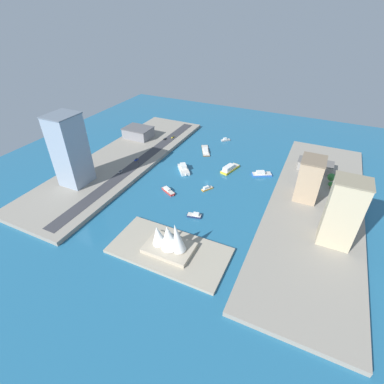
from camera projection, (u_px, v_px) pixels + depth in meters
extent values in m
plane|color=#23668E|center=(207.00, 182.00, 261.26)|extent=(440.00, 440.00, 0.00)
cube|color=gray|center=(315.00, 207.00, 226.84)|extent=(70.00, 240.00, 3.55)
cube|color=gray|center=(123.00, 160.00, 293.66)|extent=(70.00, 240.00, 3.55)
cube|color=#A89E89|center=(169.00, 250.00, 188.60)|extent=(78.90, 39.13, 2.00)
cube|color=#38383D|center=(139.00, 162.00, 285.41)|extent=(11.60, 228.00, 0.15)
cube|color=orange|center=(207.00, 189.00, 250.36)|extent=(8.46, 10.75, 1.30)
cone|color=orange|center=(212.00, 187.00, 252.86)|extent=(1.61, 1.61, 1.17)
cube|color=white|center=(206.00, 188.00, 248.83)|extent=(4.71, 5.57, 2.19)
cube|color=beige|center=(207.00, 188.00, 249.96)|extent=(8.12, 10.32, 0.10)
cube|color=silver|center=(184.00, 170.00, 277.06)|extent=(18.95, 20.90, 2.81)
cone|color=silver|center=(186.00, 175.00, 268.34)|extent=(3.55, 3.55, 2.53)
cube|color=white|center=(183.00, 166.00, 276.57)|extent=(9.02, 9.45, 3.67)
cube|color=beige|center=(184.00, 168.00, 276.24)|extent=(18.19, 20.06, 0.10)
cube|color=brown|center=(205.00, 151.00, 313.70)|extent=(19.26, 27.63, 1.04)
cone|color=brown|center=(204.00, 145.00, 325.22)|extent=(1.27, 1.27, 0.94)
cube|color=white|center=(206.00, 150.00, 311.16)|extent=(10.25, 13.36, 1.80)
cube|color=beige|center=(205.00, 150.00, 313.37)|extent=(18.49, 26.53, 0.10)
cube|color=red|center=(168.00, 191.00, 246.64)|extent=(15.15, 10.69, 1.95)
cone|color=red|center=(173.00, 195.00, 241.45)|extent=(2.37, 2.37, 1.76)
cube|color=white|center=(167.00, 189.00, 246.60)|extent=(7.34, 5.67, 1.78)
cube|color=beige|center=(168.00, 190.00, 246.06)|extent=(14.55, 10.26, 0.10)
cube|color=yellow|center=(230.00, 169.00, 278.46)|extent=(13.35, 24.28, 2.29)
cone|color=yellow|center=(237.00, 165.00, 286.07)|extent=(2.53, 2.53, 2.06)
cube|color=white|center=(229.00, 168.00, 274.90)|extent=(8.79, 13.65, 3.64)
cube|color=beige|center=(230.00, 168.00, 277.78)|extent=(12.82, 23.31, 0.10)
cube|color=#999EA3|center=(226.00, 140.00, 336.18)|extent=(10.16, 10.25, 1.62)
cone|color=#999EA3|center=(230.00, 139.00, 337.84)|extent=(2.06, 2.06, 1.46)
cube|color=white|center=(225.00, 139.00, 334.93)|extent=(4.70, 4.72, 2.12)
cube|color=beige|center=(226.00, 140.00, 335.70)|extent=(9.75, 9.84, 0.10)
cube|color=blue|center=(262.00, 174.00, 270.49)|extent=(19.69, 15.41, 1.75)
cone|color=blue|center=(272.00, 174.00, 271.01)|extent=(2.14, 2.14, 1.57)
cube|color=white|center=(260.00, 172.00, 269.14)|extent=(9.05, 7.82, 2.72)
cube|color=beige|center=(262.00, 174.00, 269.97)|extent=(18.90, 14.79, 0.10)
cube|color=#1E284C|center=(194.00, 216.00, 219.13)|extent=(11.63, 6.69, 1.60)
cone|color=#1E284C|center=(187.00, 215.00, 220.28)|extent=(1.70, 1.70, 1.44)
cube|color=white|center=(196.00, 214.00, 217.85)|extent=(4.94, 3.81, 1.96)
cube|color=beige|center=(194.00, 215.00, 218.65)|extent=(11.16, 6.42, 0.10)
cube|color=gray|center=(315.00, 166.00, 270.51)|extent=(30.76, 14.08, 8.11)
cube|color=slate|center=(316.00, 162.00, 267.99)|extent=(31.99, 14.64, 0.80)
cube|color=#8C9EB2|center=(70.00, 151.00, 237.49)|extent=(21.69, 23.71, 61.12)
cube|color=slate|center=(60.00, 115.00, 219.99)|extent=(22.56, 24.65, 0.80)
cube|color=tan|center=(309.00, 179.00, 225.41)|extent=(17.31, 21.32, 34.46)
cube|color=#7C6B55|center=(315.00, 160.00, 215.45)|extent=(18.00, 22.18, 0.80)
cube|color=#C6B793|center=(342.00, 213.00, 178.97)|extent=(20.32, 16.49, 47.75)
cube|color=gray|center=(355.00, 181.00, 165.26)|extent=(21.13, 17.15, 0.80)
cube|color=gray|center=(138.00, 133.00, 333.71)|extent=(30.45, 23.20, 11.03)
cube|color=#59595C|center=(138.00, 128.00, 330.37)|extent=(31.67, 24.12, 0.80)
cylinder|color=black|center=(120.00, 173.00, 266.24)|extent=(0.27, 0.65, 0.64)
cylinder|color=black|center=(119.00, 173.00, 266.83)|extent=(0.27, 0.65, 0.64)
cylinder|color=black|center=(122.00, 172.00, 268.73)|extent=(0.27, 0.65, 0.64)
cylinder|color=black|center=(121.00, 171.00, 269.33)|extent=(0.27, 0.65, 0.64)
cube|color=#B7B7BC|center=(120.00, 172.00, 267.63)|extent=(1.93, 4.91, 0.74)
cube|color=#262D38|center=(120.00, 171.00, 267.41)|extent=(1.65, 2.76, 0.65)
cylinder|color=black|center=(173.00, 137.00, 336.62)|extent=(0.25, 0.64, 0.64)
cylinder|color=black|center=(174.00, 137.00, 336.07)|extent=(0.25, 0.64, 0.64)
cylinder|color=black|center=(171.00, 138.00, 334.17)|extent=(0.25, 0.64, 0.64)
cylinder|color=black|center=(173.00, 138.00, 333.62)|extent=(0.25, 0.64, 0.64)
cube|color=yellow|center=(173.00, 137.00, 334.93)|extent=(1.80, 4.68, 0.88)
cube|color=#262D38|center=(173.00, 137.00, 334.37)|extent=(1.58, 2.63, 0.47)
cylinder|color=black|center=(136.00, 161.00, 286.64)|extent=(0.25, 0.64, 0.64)
cylinder|color=black|center=(135.00, 160.00, 287.25)|extent=(0.25, 0.64, 0.64)
cylinder|color=black|center=(138.00, 159.00, 289.12)|extent=(0.25, 0.64, 0.64)
cylinder|color=black|center=(137.00, 159.00, 289.73)|extent=(0.25, 0.64, 0.64)
cube|color=blue|center=(136.00, 160.00, 288.01)|extent=(1.95, 4.78, 0.82)
cube|color=#262D38|center=(136.00, 159.00, 287.78)|extent=(1.70, 2.68, 0.61)
cylinder|color=black|center=(165.00, 140.00, 329.33)|extent=(0.26, 0.64, 0.64)
cylinder|color=black|center=(164.00, 140.00, 329.97)|extent=(0.26, 0.64, 0.64)
cylinder|color=black|center=(166.00, 139.00, 331.58)|extent=(0.26, 0.64, 0.64)
cylinder|color=black|center=(165.00, 139.00, 332.22)|extent=(0.26, 0.64, 0.64)
cube|color=black|center=(165.00, 139.00, 330.63)|extent=(2.04, 4.38, 0.72)
cube|color=#262D38|center=(165.00, 138.00, 330.41)|extent=(1.77, 2.46, 0.61)
cylinder|color=black|center=(139.00, 165.00, 274.34)|extent=(0.18, 0.18, 5.50)
cube|color=black|center=(139.00, 162.00, 272.51)|extent=(0.36, 0.36, 1.00)
sphere|color=red|center=(139.00, 162.00, 272.31)|extent=(0.24, 0.24, 0.24)
sphere|color=yellow|center=(139.00, 162.00, 272.51)|extent=(0.24, 0.24, 0.24)
sphere|color=green|center=(139.00, 163.00, 272.70)|extent=(0.24, 0.24, 0.24)
cube|color=#BCAD93|center=(169.00, 248.00, 187.19)|extent=(32.19, 21.43, 3.00)
cone|color=white|center=(177.00, 238.00, 178.28)|extent=(11.68, 8.60, 21.68)
cone|color=white|center=(169.00, 237.00, 181.67)|extent=(14.25, 12.44, 17.85)
cone|color=white|center=(158.00, 235.00, 185.36)|extent=(10.98, 9.53, 14.37)
cylinder|color=brown|center=(330.00, 181.00, 251.94)|extent=(0.50, 0.50, 3.45)
sphere|color=#2D7233|center=(331.00, 177.00, 249.44)|extent=(6.71, 6.71, 6.71)
cylinder|color=brown|center=(330.00, 187.00, 244.95)|extent=(0.50, 0.50, 2.78)
sphere|color=#2D7233|center=(331.00, 184.00, 243.22)|extent=(4.22, 4.22, 4.22)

